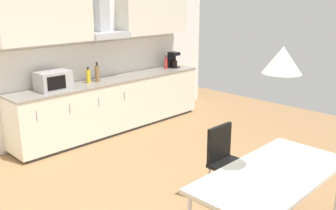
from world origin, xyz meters
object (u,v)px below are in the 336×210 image
at_px(microwave, 53,81).
at_px(pendant_lamp, 283,60).
at_px(dining_table, 273,177).
at_px(bottle_red, 166,63).
at_px(coffee_maker, 173,60).
at_px(bottle_brown, 97,73).
at_px(chair_far_right, 226,157).
at_px(bottle_yellow, 88,76).

bearing_deg(microwave, pendant_lamp, -87.72).
height_order(dining_table, pendant_lamp, pendant_lamp).
bearing_deg(microwave, bottle_red, 0.75).
bearing_deg(coffee_maker, dining_table, -124.28).
distance_m(bottle_brown, chair_far_right, 2.86).
bearing_deg(bottle_yellow, microwave, -176.79).
xyz_separation_m(microwave, bottle_yellow, (0.63, 0.04, -0.03)).
relative_size(bottle_yellow, dining_table, 0.16).
bearing_deg(bottle_red, coffee_maker, -1.43).
bearing_deg(bottle_red, bottle_brown, -179.60).
relative_size(dining_table, chair_far_right, 1.85).
relative_size(chair_far_right, pendant_lamp, 2.72).
xyz_separation_m(bottle_brown, bottle_yellow, (-0.16, 0.02, -0.03)).
height_order(coffee_maker, chair_far_right, coffee_maker).
relative_size(bottle_brown, bottle_red, 1.21).
height_order(bottle_brown, pendant_lamp, pendant_lamp).
bearing_deg(bottle_yellow, coffee_maker, -0.27).
bearing_deg(pendant_lamp, bottle_brown, 79.59).
distance_m(bottle_brown, bottle_yellow, 0.17).
bearing_deg(microwave, bottle_yellow, 3.21).
xyz_separation_m(chair_far_right, pendant_lamp, (-0.36, -0.76, 1.20)).
xyz_separation_m(coffee_maker, chair_far_right, (-2.07, -2.81, -0.52)).
bearing_deg(bottle_yellow, bottle_red, -0.14).
relative_size(microwave, bottle_red, 1.83).
relative_size(microwave, coffee_maker, 1.60).
distance_m(microwave, pendant_lamp, 3.61).
relative_size(microwave, bottle_yellow, 1.86).
xyz_separation_m(coffee_maker, bottle_yellow, (-1.94, 0.01, -0.04)).
height_order(chair_far_right, pendant_lamp, pendant_lamp).
height_order(coffee_maker, bottle_brown, bottle_brown).
bearing_deg(pendant_lamp, chair_far_right, 64.56).
bearing_deg(bottle_red, pendant_lamp, -122.12).
distance_m(coffee_maker, pendant_lamp, 4.37).
xyz_separation_m(bottle_brown, chair_far_right, (-0.29, -2.80, -0.50)).
bearing_deg(microwave, coffee_maker, 0.59).
bearing_deg(coffee_maker, bottle_brown, -179.80).
xyz_separation_m(microwave, coffee_maker, (2.57, 0.03, 0.01)).
height_order(coffee_maker, bottle_red, coffee_maker).
height_order(coffee_maker, pendant_lamp, pendant_lamp).
relative_size(bottle_red, dining_table, 0.16).
bearing_deg(pendant_lamp, microwave, 92.28).
bearing_deg(bottle_brown, microwave, -178.56).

